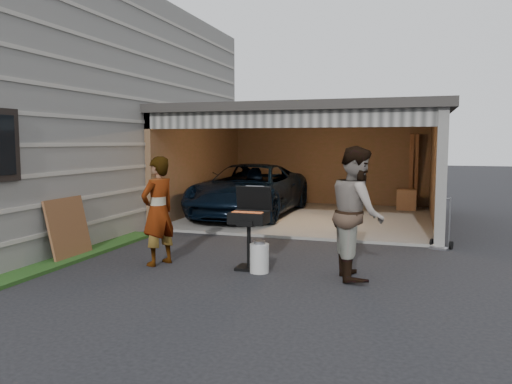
% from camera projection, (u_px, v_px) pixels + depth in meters
% --- Properties ---
extents(ground, '(80.00, 80.00, 0.00)m').
position_uv_depth(ground, '(174.00, 278.00, 7.51)').
color(ground, black).
rests_on(ground, ground).
extents(house, '(7.00, 11.00, 5.50)m').
position_uv_depth(house, '(34.00, 115.00, 12.85)').
color(house, '#474744').
rests_on(house, ground).
extents(groundcover_strip, '(0.50, 8.00, 0.06)m').
position_uv_depth(groundcover_strip, '(3.00, 281.00, 7.24)').
color(groundcover_strip, '#193814').
rests_on(groundcover_strip, ground).
extents(garage, '(6.80, 6.30, 2.90)m').
position_uv_depth(garage, '(313.00, 149.00, 13.53)').
color(garage, '#605E59').
rests_on(garage, ground).
extents(minivan, '(2.33, 4.99, 1.38)m').
position_uv_depth(minivan, '(250.00, 192.00, 13.62)').
color(minivan, black).
rests_on(minivan, ground).
extents(woman, '(0.63, 0.77, 1.81)m').
position_uv_depth(woman, '(158.00, 211.00, 8.27)').
color(woman, silver).
rests_on(woman, ground).
extents(man, '(1.00, 1.15, 1.99)m').
position_uv_depth(man, '(357.00, 213.00, 7.46)').
color(man, '#49301C').
rests_on(man, ground).
extents(bbq_grill, '(0.60, 0.52, 1.33)m').
position_uv_depth(bbq_grill, '(249.00, 221.00, 8.01)').
color(bbq_grill, black).
rests_on(bbq_grill, ground).
extents(propane_tank, '(0.39, 0.39, 0.46)m').
position_uv_depth(propane_tank, '(259.00, 258.00, 7.83)').
color(propane_tank, '#BBBBB6').
rests_on(propane_tank, ground).
extents(plywood_panel, '(0.27, 0.97, 1.07)m').
position_uv_depth(plywood_panel, '(69.00, 229.00, 8.72)').
color(plywood_panel, brown).
rests_on(plywood_panel, ground).
extents(hand_truck, '(0.45, 0.41, 1.00)m').
position_uv_depth(hand_truck, '(441.00, 239.00, 9.59)').
color(hand_truck, gray).
rests_on(hand_truck, ground).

